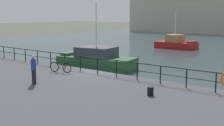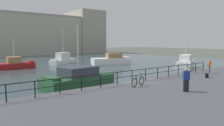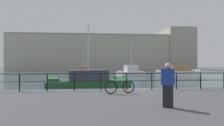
# 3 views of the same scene
# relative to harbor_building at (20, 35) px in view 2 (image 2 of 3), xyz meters

# --- Properties ---
(ground_plane) EXTENTS (240.00, 240.00, 0.00)m
(ground_plane) POSITION_rel_harbor_building_xyz_m (-5.18, -61.94, -6.79)
(ground_plane) COLOR #4C5147
(water_basin) EXTENTS (80.00, 60.00, 0.01)m
(water_basin) POSITION_rel_harbor_building_xyz_m (-5.18, -31.74, -6.78)
(water_basin) COLOR #33474C
(water_basin) RESTS_ON ground_plane
(quay_promenade) EXTENTS (56.00, 13.00, 0.86)m
(quay_promenade) POSITION_rel_harbor_building_xyz_m (-5.18, -68.44, -6.36)
(quay_promenade) COLOR #47474C
(quay_promenade) RESTS_ON ground_plane
(harbor_building) EXTENTS (70.35, 16.76, 16.55)m
(harbor_building) POSITION_rel_harbor_building_xyz_m (0.00, 0.00, 0.00)
(harbor_building) COLOR #B2AD9E
(harbor_building) RESTS_ON ground_plane
(moored_cabin_cruiser) EXTENTS (5.73, 2.90, 5.19)m
(moored_cabin_cruiser) POSITION_rel_harbor_building_xyz_m (-10.27, -39.04, -6.08)
(moored_cabin_cruiser) COLOR maroon
(moored_cabin_cruiser) RESTS_ON water_basin
(moored_red_daysailer) EXTENTS (7.83, 5.16, 2.22)m
(moored_red_daysailer) POSITION_rel_harbor_building_xyz_m (6.04, -43.59, -5.95)
(moored_red_daysailer) COLOR white
(moored_red_daysailer) RESTS_ON water_basin
(moored_harbor_tender) EXTENTS (6.81, 4.77, 7.80)m
(moored_harbor_tender) POSITION_rel_harbor_building_xyz_m (11.20, -56.39, -5.88)
(moored_harbor_tender) COLOR white
(moored_harbor_tender) RESTS_ON water_basin
(moored_blue_motorboat) EXTENTS (7.38, 3.89, 5.91)m
(moored_blue_motorboat) POSITION_rel_harbor_building_xyz_m (-8.78, -57.93, -5.99)
(moored_blue_motorboat) COLOR #23512D
(moored_blue_motorboat) RESTS_ON water_basin
(moored_green_narrowboat) EXTENTS (6.54, 4.68, 7.36)m
(moored_green_narrowboat) POSITION_rel_harbor_building_xyz_m (-0.78, -36.38, -5.92)
(moored_green_narrowboat) COLOR white
(moored_green_narrowboat) RESTS_ON water_basin
(quay_railing) EXTENTS (22.95, 0.07, 1.08)m
(quay_railing) POSITION_rel_harbor_building_xyz_m (-6.11, -62.69, -5.19)
(quay_railing) COLOR black
(quay_railing) RESTS_ON quay_promenade
(parked_bicycle) EXTENTS (1.74, 0.47, 0.98)m
(parked_bicycle) POSITION_rel_harbor_building_xyz_m (-6.72, -64.05, -5.54)
(parked_bicycle) COLOR black
(parked_bicycle) RESTS_ON quay_promenade
(mooring_bollard) EXTENTS (0.32, 0.32, 0.44)m
(mooring_bollard) POSITION_rel_harbor_building_xyz_m (1.33, -65.31, -5.71)
(mooring_bollard) COLOR black
(mooring_bollard) RESTS_ON quay_promenade
(life_ring_stand) EXTENTS (0.75, 0.16, 1.40)m
(life_ring_stand) POSITION_rel_harbor_building_xyz_m (4.63, -63.79, -4.96)
(life_ring_stand) COLOR black
(life_ring_stand) RESTS_ON quay_promenade
(standing_person) EXTENTS (0.52, 0.49, 1.69)m
(standing_person) POSITION_rel_harbor_building_xyz_m (-5.31, -67.38, -5.07)
(standing_person) COLOR black
(standing_person) RESTS_ON quay_promenade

